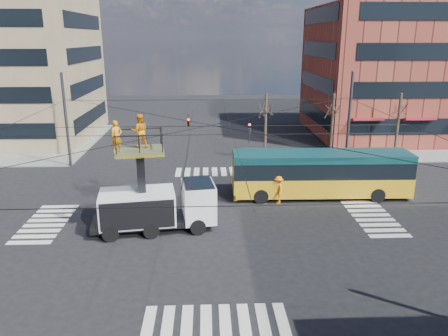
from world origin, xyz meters
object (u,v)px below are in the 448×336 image
worker_ground (147,214)px  flagger (278,189)px  utility_truck (157,194)px  traffic_cone (112,226)px  city_bus (321,173)px

worker_ground → flagger: bearing=-85.0°
utility_truck → traffic_cone: 3.19m
city_bus → utility_truck: bearing=-154.4°
city_bus → traffic_cone: (-13.35, -5.20, -1.41)m
utility_truck → worker_ground: size_ratio=3.76×
city_bus → worker_ground: bearing=-155.1°
utility_truck → flagger: size_ratio=3.70×
utility_truck → worker_ground: bearing=-178.4°
utility_truck → traffic_cone: size_ratio=11.39×
utility_truck → worker_ground: utility_truck is taller
flagger → utility_truck: bearing=-70.6°
traffic_cone → worker_ground: size_ratio=0.33×
traffic_cone → flagger: size_ratio=0.33×
utility_truck → city_bus: (10.75, 4.93, -0.42)m
utility_truck → city_bus: 11.83m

